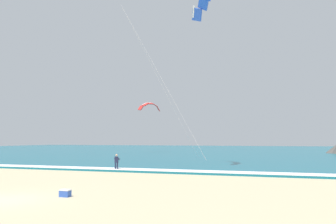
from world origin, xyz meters
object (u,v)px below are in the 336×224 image
(kitesurfer, at_px, (117,162))
(kite_primary, at_px, (203,1))
(kite_distant, at_px, (150,106))
(surfboard, at_px, (116,171))
(cooler_box, at_px, (65,193))

(kitesurfer, distance_m, kite_primary, 18.91)
(kitesurfer, relative_size, kite_distant, 0.39)
(kite_distant, bearing_deg, surfboard, -74.78)
(kite_distant, bearing_deg, kitesurfer, -74.78)
(surfboard, xyz_separation_m, kite_primary, (8.29, 2.96, 17.66))
(surfboard, bearing_deg, kite_primary, 19.64)
(kitesurfer, relative_size, kite_primary, 0.10)
(kitesurfer, height_order, kite_distant, kite_distant)
(kitesurfer, xyz_separation_m, cooler_box, (3.39, -13.23, -0.74))
(surfboard, distance_m, kite_primary, 19.73)
(kite_distant, bearing_deg, kite_primary, -61.97)
(kite_distant, relative_size, cooler_box, 7.51)
(kite_primary, bearing_deg, cooler_box, -106.86)
(kite_primary, height_order, cooler_box, kite_primary)
(surfboard, distance_m, kite_distant, 40.68)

